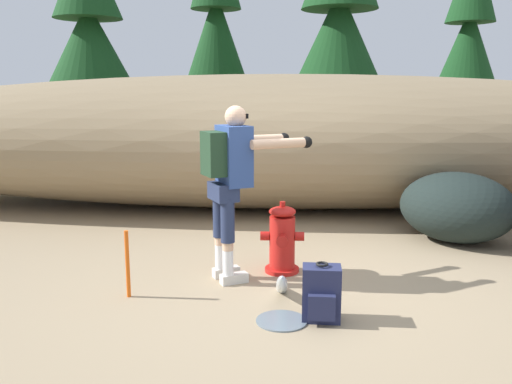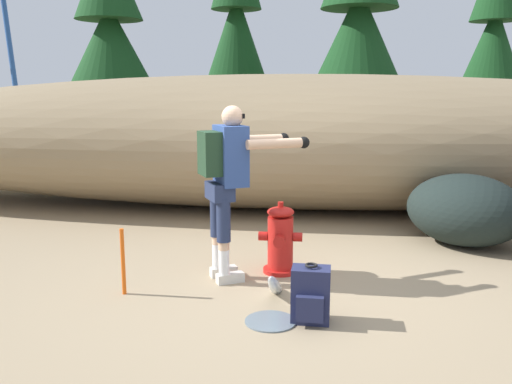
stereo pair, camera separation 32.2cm
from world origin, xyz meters
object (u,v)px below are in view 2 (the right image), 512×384
at_px(spare_backpack, 311,295).
at_px(utility_worker, 229,172).
at_px(survey_stake, 123,262).
at_px(boulder_large, 465,210).
at_px(fire_hydrant, 280,241).

bearing_deg(spare_backpack, utility_worker, -136.81).
bearing_deg(survey_stake, boulder_large, 29.56).
height_order(utility_worker, spare_backpack, utility_worker).
xyz_separation_m(utility_worker, survey_stake, (-0.88, -0.49, -0.74)).
height_order(spare_backpack, boulder_large, boulder_large).
xyz_separation_m(boulder_large, survey_stake, (-3.41, -1.94, -0.12)).
bearing_deg(fire_hydrant, boulder_large, 30.16).
bearing_deg(utility_worker, boulder_large, 1.88).
relative_size(fire_hydrant, spare_backpack, 1.52).
height_order(fire_hydrant, spare_backpack, fire_hydrant).
relative_size(boulder_large, survey_stake, 2.26).
bearing_deg(boulder_large, fire_hydrant, -149.84).
distance_m(utility_worker, spare_backpack, 1.45).
height_order(fire_hydrant, utility_worker, utility_worker).
distance_m(spare_backpack, boulder_large, 2.94).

